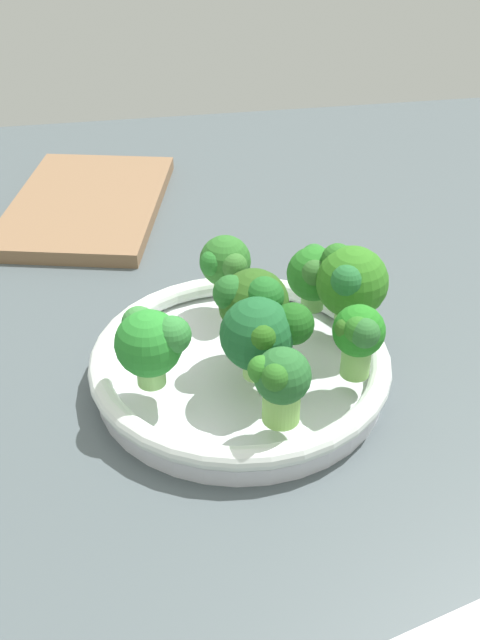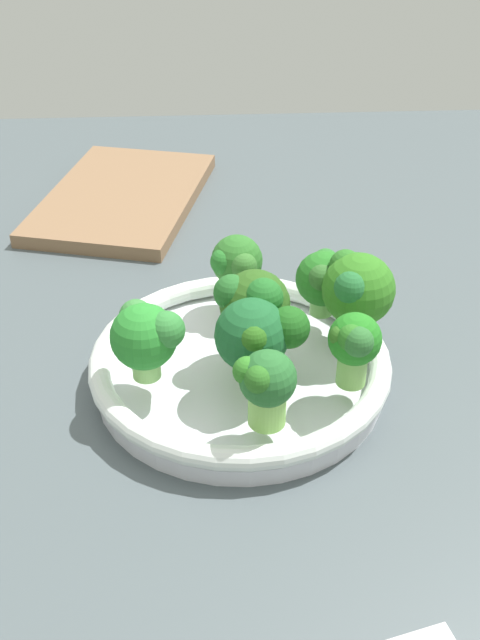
{
  "view_description": "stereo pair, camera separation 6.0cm",
  "coord_description": "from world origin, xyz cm",
  "px_view_note": "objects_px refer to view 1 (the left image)",
  "views": [
    {
      "loc": [
        -49.55,
        9.49,
        40.68
      ],
      "look_at": [
        -0.51,
        0.7,
        6.32
      ],
      "focal_mm": 42.64,
      "sensor_mm": 36.0,
      "label": 1
    },
    {
      "loc": [
        -50.25,
        3.49,
        40.68
      ],
      "look_at": [
        -0.51,
        0.7,
        6.32
      ],
      "focal_mm": 42.64,
      "sensor_mm": 36.0,
      "label": 2
    }
  ],
  "objects_px": {
    "bowl": "(240,366)",
    "broccoli_floret_0": "(153,342)",
    "broccoli_floret_2": "(225,263)",
    "broccoli_floret_3": "(315,272)",
    "broccoli_floret_1": "(266,334)",
    "broccoli_floret_6": "(252,302)",
    "broccoli_floret_4": "(280,381)",
    "cutting_board": "(87,204)",
    "broccoli_floret_5": "(358,335)",
    "broccoli_floret_7": "(350,280)"
  },
  "relations": [
    {
      "from": "broccoli_floret_2",
      "to": "broccoli_floret_6",
      "type": "distance_m",
      "value": 0.08
    },
    {
      "from": "bowl",
      "to": "broccoli_floret_6",
      "type": "distance_m",
      "value": 0.06
    },
    {
      "from": "broccoli_floret_2",
      "to": "cutting_board",
      "type": "height_order",
      "value": "broccoli_floret_2"
    },
    {
      "from": "broccoli_floret_1",
      "to": "broccoli_floret_4",
      "type": "bearing_deg",
      "value": 178.79
    },
    {
      "from": "broccoli_floret_1",
      "to": "broccoli_floret_3",
      "type": "relative_size",
      "value": 1.17
    },
    {
      "from": "broccoli_floret_4",
      "to": "broccoli_floret_7",
      "type": "relative_size",
      "value": 0.83
    },
    {
      "from": "cutting_board",
      "to": "broccoli_floret_5",
      "type": "bearing_deg",
      "value": -152.82
    },
    {
      "from": "broccoli_floret_2",
      "to": "broccoli_floret_7",
      "type": "relative_size",
      "value": 0.79
    },
    {
      "from": "broccoli_floret_0",
      "to": "broccoli_floret_6",
      "type": "xyz_separation_m",
      "value": [
        0.03,
        -0.08,
        0.0
      ]
    },
    {
      "from": "bowl",
      "to": "broccoli_floret_4",
      "type": "height_order",
      "value": "broccoli_floret_4"
    },
    {
      "from": "bowl",
      "to": "broccoli_floret_1",
      "type": "bearing_deg",
      "value": -157.88
    },
    {
      "from": "bowl",
      "to": "broccoli_floret_2",
      "type": "height_order",
      "value": "broccoli_floret_2"
    },
    {
      "from": "bowl",
      "to": "broccoli_floret_0",
      "type": "height_order",
      "value": "broccoli_floret_0"
    },
    {
      "from": "broccoli_floret_2",
      "to": "broccoli_floret_3",
      "type": "distance_m",
      "value": 0.08
    },
    {
      "from": "broccoli_floret_4",
      "to": "cutting_board",
      "type": "relative_size",
      "value": 0.23
    },
    {
      "from": "bowl",
      "to": "broccoli_floret_0",
      "type": "distance_m",
      "value": 0.09
    },
    {
      "from": "cutting_board",
      "to": "bowl",
      "type": "bearing_deg",
      "value": -160.7
    },
    {
      "from": "broccoli_floret_2",
      "to": "bowl",
      "type": "bearing_deg",
      "value": 178.97
    },
    {
      "from": "bowl",
      "to": "broccoli_floret_3",
      "type": "bearing_deg",
      "value": -55.76
    },
    {
      "from": "broccoli_floret_3",
      "to": "broccoli_floret_5",
      "type": "xyz_separation_m",
      "value": [
        -0.1,
        -0.01,
        0.0
      ]
    },
    {
      "from": "broccoli_floret_2",
      "to": "broccoli_floret_5",
      "type": "distance_m",
      "value": 0.15
    },
    {
      "from": "broccoli_floret_0",
      "to": "broccoli_floret_7",
      "type": "height_order",
      "value": "broccoli_floret_7"
    },
    {
      "from": "broccoli_floret_0",
      "to": "broccoli_floret_6",
      "type": "relative_size",
      "value": 0.89
    },
    {
      "from": "broccoli_floret_1",
      "to": "broccoli_floret_6",
      "type": "distance_m",
      "value": 0.04
    },
    {
      "from": "cutting_board",
      "to": "broccoli_floret_7",
      "type": "bearing_deg",
      "value": -146.32
    },
    {
      "from": "broccoli_floret_0",
      "to": "broccoli_floret_6",
      "type": "bearing_deg",
      "value": -67.67
    },
    {
      "from": "broccoli_floret_5",
      "to": "broccoli_floret_2",
      "type": "bearing_deg",
      "value": 31.44
    },
    {
      "from": "broccoli_floret_7",
      "to": "broccoli_floret_4",
      "type": "bearing_deg",
      "value": 142.46
    },
    {
      "from": "bowl",
      "to": "broccoli_floret_7",
      "type": "bearing_deg",
      "value": -77.86
    },
    {
      "from": "bowl",
      "to": "broccoli_floret_4",
      "type": "relative_size",
      "value": 4.09
    },
    {
      "from": "broccoli_floret_2",
      "to": "broccoli_floret_3",
      "type": "bearing_deg",
      "value": -113.31
    },
    {
      "from": "broccoli_floret_4",
      "to": "cutting_board",
      "type": "height_order",
      "value": "broccoli_floret_4"
    },
    {
      "from": "broccoli_floret_0",
      "to": "broccoli_floret_5",
      "type": "distance_m",
      "value": 0.15
    },
    {
      "from": "broccoli_floret_4",
      "to": "broccoli_floret_5",
      "type": "bearing_deg",
      "value": -60.34
    },
    {
      "from": "broccoli_floret_2",
      "to": "broccoli_floret_6",
      "type": "bearing_deg",
      "value": -173.02
    },
    {
      "from": "cutting_board",
      "to": "broccoli_floret_2",
      "type": "bearing_deg",
      "value": -155.06
    },
    {
      "from": "cutting_board",
      "to": "broccoli_floret_4",
      "type": "bearing_deg",
      "value": -162.81
    },
    {
      "from": "broccoli_floret_3",
      "to": "broccoli_floret_4",
      "type": "distance_m",
      "value": 0.15
    },
    {
      "from": "cutting_board",
      "to": "broccoli_floret_1",
      "type": "bearing_deg",
      "value": -160.44
    },
    {
      "from": "broccoli_floret_0",
      "to": "broccoli_floret_7",
      "type": "xyz_separation_m",
      "value": [
        0.05,
        -0.17,
        0.01
      ]
    },
    {
      "from": "broccoli_floret_0",
      "to": "broccoli_floret_5",
      "type": "height_order",
      "value": "broccoli_floret_0"
    },
    {
      "from": "bowl",
      "to": "broccoli_floret_1",
      "type": "distance_m",
      "value": 0.07
    },
    {
      "from": "broccoli_floret_1",
      "to": "broccoli_floret_4",
      "type": "xyz_separation_m",
      "value": [
        -0.05,
        0.0,
        -0.0
      ]
    },
    {
      "from": "broccoli_floret_3",
      "to": "cutting_board",
      "type": "distance_m",
      "value": 0.36
    },
    {
      "from": "broccoli_floret_3",
      "to": "broccoli_floret_7",
      "type": "xyz_separation_m",
      "value": [
        -0.03,
        -0.02,
        0.01
      ]
    },
    {
      "from": "broccoli_floret_0",
      "to": "broccoli_floret_4",
      "type": "distance_m",
      "value": 0.1
    },
    {
      "from": "broccoli_floret_1",
      "to": "cutting_board",
      "type": "bearing_deg",
      "value": 19.56
    },
    {
      "from": "broccoli_floret_6",
      "to": "broccoli_floret_0",
      "type": "bearing_deg",
      "value": 112.33
    },
    {
      "from": "broccoli_floret_0",
      "to": "broccoli_floret_1",
      "type": "distance_m",
      "value": 0.09
    },
    {
      "from": "broccoli_floret_1",
      "to": "broccoli_floret_5",
      "type": "xyz_separation_m",
      "value": [
        -0.01,
        -0.07,
        0.0
      ]
    }
  ]
}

